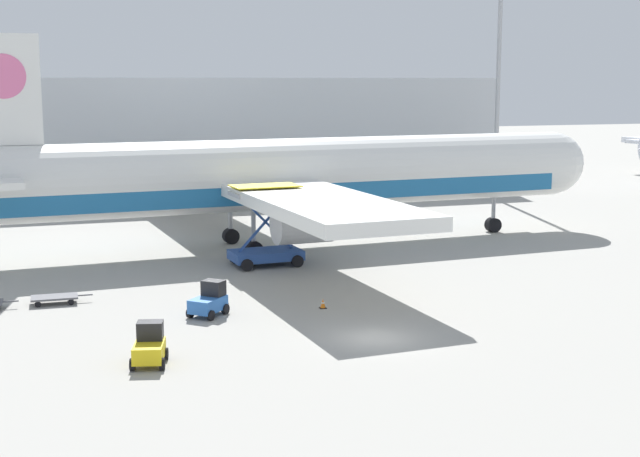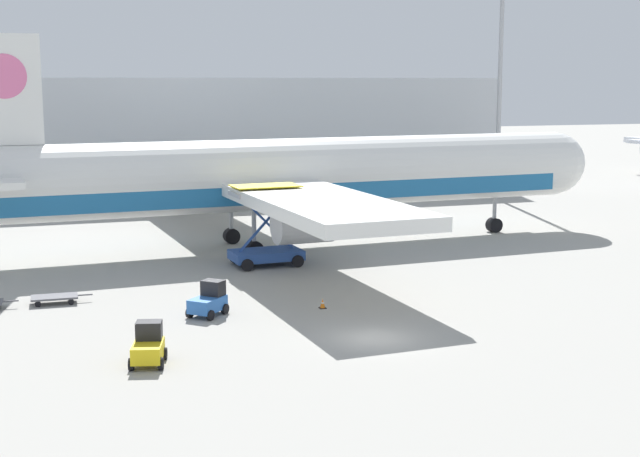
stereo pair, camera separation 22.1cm
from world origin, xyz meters
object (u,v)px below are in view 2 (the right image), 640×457
airplane_main (281,177)px  traffic_cone_near (323,304)px  light_mast (500,66)px  scissor_lift_loader (266,236)px  baggage_dolly_second (55,297)px  baggage_tug_foreground (209,301)px  baggage_tug_mid (148,346)px

airplane_main → traffic_cone_near: bearing=-102.2°
light_mast → scissor_lift_loader: bearing=-141.4°
baggage_dolly_second → traffic_cone_near: 16.64m
light_mast → airplane_main: size_ratio=0.46×
light_mast → baggage_dolly_second: bearing=-145.2°
baggage_tug_foreground → traffic_cone_near: bearing=-51.1°
scissor_lift_loader → baggage_tug_foreground: 14.69m
baggage_tug_foreground → scissor_lift_loader: bearing=15.8°
airplane_main → baggage_tug_mid: size_ratio=21.39×
light_mast → traffic_cone_near: (-35.55, -41.82, -15.05)m
baggage_tug_foreground → light_mast: bearing=-1.8°
baggage_tug_mid → baggage_dolly_second: 14.40m
light_mast → baggage_tug_mid: light_mast is taller
baggage_tug_foreground → traffic_cone_near: size_ratio=4.62×
baggage_dolly_second → baggage_tug_mid: bearing=-72.6°
baggage_tug_foreground → baggage_tug_mid: size_ratio=1.01×
baggage_dolly_second → traffic_cone_near: bearing=-20.8°
scissor_lift_loader → baggage_tug_foreground: size_ratio=2.20×
scissor_lift_loader → baggage_tug_foreground: bearing=-121.5°
light_mast → scissor_lift_loader: light_mast is taller
airplane_main → baggage_dolly_second: airplane_main is taller
light_mast → scissor_lift_loader: size_ratio=4.46×
traffic_cone_near → baggage_tug_foreground: bearing=174.9°
airplane_main → baggage_tug_foreground: (-10.04, -19.53, -4.96)m
airplane_main → baggage_tug_foreground: size_ratio=21.18×
scissor_lift_loader → airplane_main: bearing=61.8°
baggage_tug_foreground → traffic_cone_near: (6.84, -0.62, -0.59)m
baggage_tug_foreground → baggage_dolly_second: baggage_tug_foreground is taller
light_mast → traffic_cone_near: size_ratio=45.32×
light_mast → baggage_dolly_second: size_ratio=7.22×
scissor_lift_loader → baggage_tug_mid: bearing=-122.1°
airplane_main → baggage_tug_foreground: bearing=-120.4°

